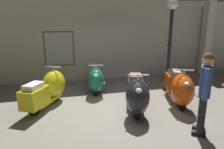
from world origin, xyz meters
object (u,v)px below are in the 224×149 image
object	(u,v)px
scooter_2	(137,94)
lamppost	(170,37)
scooter_1	(96,79)
scooter_3	(179,88)
visitor_0	(205,89)
scooter_0	(49,88)

from	to	relation	value
scooter_2	lamppost	xyz separation A→B (m)	(1.72, 1.49, 1.33)
scooter_1	lamppost	size ratio (longest dim) A/B	0.56
scooter_3	scooter_2	bearing A→B (deg)	-63.65
lamppost	visitor_0	bearing A→B (deg)	-105.76
scooter_0	visitor_0	distance (m)	3.99
scooter_3	visitor_0	xyz separation A→B (m)	(-0.42, -1.48, 0.48)
scooter_1	lamppost	xyz separation A→B (m)	(2.47, -0.36, 1.37)
lamppost	visitor_0	size ratio (longest dim) A/B	1.78
scooter_2	scooter_0	bearing A→B (deg)	-97.76
scooter_0	scooter_1	xyz separation A→B (m)	(1.49, 0.77, -0.03)
visitor_0	lamppost	bearing A→B (deg)	-67.29
scooter_1	lamppost	distance (m)	2.85
scooter_2	scooter_1	bearing A→B (deg)	-139.97
scooter_0	scooter_1	distance (m)	1.68
scooter_0	scooter_2	bearing A→B (deg)	-87.55
scooter_1	scooter_3	xyz separation A→B (m)	(2.11, -1.67, 0.05)
scooter_2	lamppost	size ratio (longest dim) A/B	0.62
scooter_2	visitor_0	size ratio (longest dim) A/B	1.10
visitor_0	scooter_2	bearing A→B (deg)	-15.73
scooter_0	scooter_3	size ratio (longest dim) A/B	0.94
scooter_0	scooter_3	distance (m)	3.70
lamppost	scooter_3	bearing A→B (deg)	-105.57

